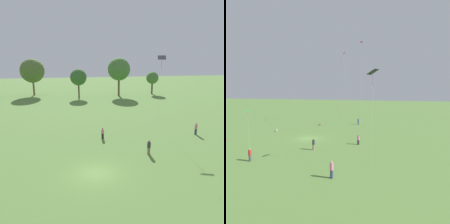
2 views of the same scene
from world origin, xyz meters
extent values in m
plane|color=#5B843D|center=(0.00, 0.00, 0.00)|extent=(240.00, 240.00, 0.00)
cylinder|color=brown|center=(-13.85, 53.18, 2.49)|extent=(0.58, 0.58, 4.98)
sphere|color=#516B33|center=(-13.85, 53.18, 7.80)|extent=(7.53, 7.53, 7.53)
cylinder|color=brown|center=(0.23, 45.64, 2.16)|extent=(0.46, 0.46, 4.33)
sphere|color=#38662D|center=(0.23, 45.64, 6.16)|extent=(4.88, 4.88, 4.88)
cylinder|color=brown|center=(12.82, 46.98, 2.85)|extent=(0.62, 0.62, 5.71)
sphere|color=#477538|center=(12.82, 46.98, 8.33)|extent=(6.99, 6.99, 6.99)
cylinder|color=brown|center=(24.50, 48.47, 1.93)|extent=(0.56, 0.56, 3.86)
sphere|color=#477538|center=(24.50, 48.47, 5.37)|extent=(4.02, 4.02, 4.02)
cylinder|color=#333D5B|center=(16.69, 8.96, 0.47)|extent=(0.41, 0.41, 0.93)
cylinder|color=pink|center=(16.69, 8.96, 1.30)|extent=(0.48, 0.48, 0.74)
sphere|color=tan|center=(16.69, 8.96, 1.79)|extent=(0.24, 0.24, 0.24)
cylinder|color=#847056|center=(6.97, 3.44, 0.43)|extent=(0.50, 0.50, 0.86)
cylinder|color=#333338|center=(6.97, 3.44, 1.22)|extent=(0.58, 0.58, 0.72)
sphere|color=brown|center=(6.97, 3.44, 1.70)|extent=(0.24, 0.24, 0.24)
cylinder|color=#232328|center=(2.16, 9.88, 0.40)|extent=(0.50, 0.50, 0.80)
cylinder|color=pink|center=(2.16, 9.88, 1.11)|extent=(0.58, 0.58, 0.62)
sphere|color=brown|center=(2.16, 9.88, 1.54)|extent=(0.24, 0.24, 0.24)
cube|color=black|center=(12.13, 12.88, 11.71)|extent=(1.56, 1.47, 0.64)
cylinder|color=purple|center=(12.13, 12.88, 10.73)|extent=(0.04, 0.04, 1.22)
cylinder|color=silver|center=(12.13, 12.88, 5.86)|extent=(0.01, 0.01, 11.71)
cylinder|color=silver|center=(9.78, -6.09, 3.13)|extent=(0.01, 0.01, 6.26)
camera|label=1|loc=(-2.18, -20.32, 11.53)|focal=35.00mm
camera|label=2|loc=(38.80, 14.83, 9.96)|focal=35.00mm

